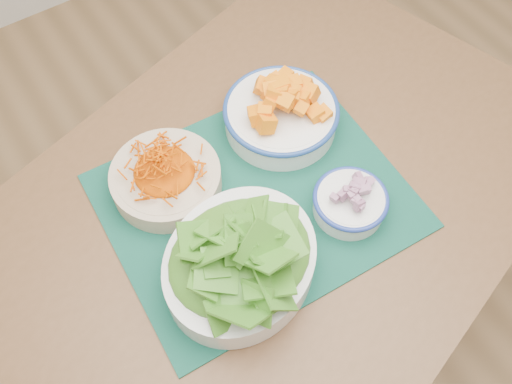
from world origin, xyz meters
The scene contains 7 objects.
ground centered at (0.00, 0.00, 0.00)m, with size 4.00×4.00×0.00m, color #A67D50.
table centered at (-0.32, 0.31, 0.66)m, with size 1.45×1.17×0.75m.
placemat centered at (-0.33, 0.33, 0.75)m, with size 0.56×0.45×0.00m, color #082F26.
carrot_bowl centered at (-0.46, 0.45, 0.79)m, with size 0.27×0.27×0.08m.
squash_bowl centered at (-0.19, 0.45, 0.81)m, with size 0.30×0.30×0.11m.
lettuce_bowl centered at (-0.44, 0.22, 0.81)m, with size 0.37×0.35×0.13m.
onion_bowl centered at (-0.20, 0.21, 0.79)m, with size 0.15×0.15×0.07m.
Camera 1 is at (-0.64, -0.14, 1.70)m, focal length 40.00 mm.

